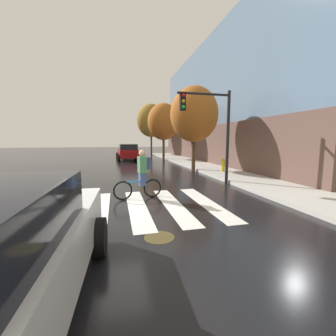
% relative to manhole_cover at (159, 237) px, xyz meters
% --- Properties ---
extents(ground_plane, '(120.00, 120.00, 0.00)m').
position_rel_manhole_cover_xyz_m(ground_plane, '(-1.25, 2.17, -0.00)').
color(ground_plane, black).
extents(crosswalk_stripes, '(6.09, 3.95, 0.01)m').
position_rel_manhole_cover_xyz_m(crosswalk_stripes, '(-0.80, 2.17, 0.00)').
color(crosswalk_stripes, silver).
rests_on(crosswalk_stripes, ground).
extents(manhole_cover, '(0.64, 0.64, 0.01)m').
position_rel_manhole_cover_xyz_m(manhole_cover, '(0.00, 0.00, 0.00)').
color(manhole_cover, '#473D1E').
rests_on(manhole_cover, ground).
extents(sedan_mid, '(2.38, 4.77, 1.62)m').
position_rel_manhole_cover_xyz_m(sedan_mid, '(0.35, 18.31, 0.83)').
color(sedan_mid, maroon).
rests_on(sedan_mid, ground).
extents(sedan_far, '(2.08, 4.37, 1.50)m').
position_rel_manhole_cover_xyz_m(sedan_far, '(0.83, 27.44, 0.77)').
color(sedan_far, black).
rests_on(sedan_far, ground).
extents(cyclist, '(1.70, 0.39, 1.69)m').
position_rel_manhole_cover_xyz_m(cyclist, '(-0.00, 3.19, 0.84)').
color(cyclist, black).
rests_on(cyclist, ground).
extents(traffic_light_near, '(2.47, 0.28, 4.20)m').
position_rel_manhole_cover_xyz_m(traffic_light_near, '(3.31, 4.87, 2.86)').
color(traffic_light_near, black).
rests_on(traffic_light_near, ground).
extents(fire_hydrant, '(0.33, 0.22, 0.78)m').
position_rel_manhole_cover_xyz_m(fire_hydrant, '(5.41, 7.67, 0.53)').
color(fire_hydrant, gold).
rests_on(fire_hydrant, sidewalk).
extents(street_tree_near, '(3.02, 3.02, 5.37)m').
position_rel_manhole_cover_xyz_m(street_tree_near, '(4.04, 9.10, 3.62)').
color(street_tree_near, '#4C3823').
rests_on(street_tree_near, ground).
extents(street_tree_mid, '(3.22, 3.22, 5.72)m').
position_rel_manhole_cover_xyz_m(street_tree_mid, '(3.95, 17.81, 3.86)').
color(street_tree_mid, '#4C3823').
rests_on(street_tree_mid, ground).
extents(street_tree_far, '(3.89, 3.89, 6.91)m').
position_rel_manhole_cover_xyz_m(street_tree_far, '(3.95, 25.81, 4.66)').
color(street_tree_far, '#4C3823').
rests_on(street_tree_far, ground).
extents(corner_building, '(19.81, 25.25, 10.58)m').
position_rel_manhole_cover_xyz_m(corner_building, '(16.60, 14.51, 5.24)').
color(corner_building, brown).
rests_on(corner_building, ground).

